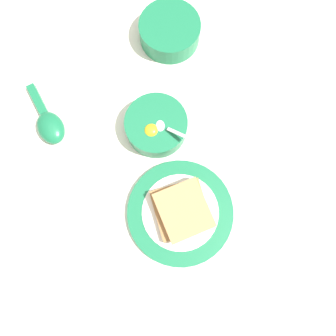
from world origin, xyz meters
TOP-DOWN VIEW (x-y plane):
  - ground_plane at (0.00, 0.00)m, footprint 3.00×3.00m
  - egg_bowl at (0.03, -0.01)m, footprint 0.13×0.13m
  - toast_plate at (0.22, 0.03)m, footprint 0.22×0.22m
  - toast_sandwich at (0.22, 0.03)m, footprint 0.13×0.13m
  - soup_spoon at (0.01, -0.24)m, footprint 0.16×0.10m
  - congee_bowl at (-0.19, 0.04)m, footprint 0.14×0.14m

SIDE VIEW (x-z plane):
  - ground_plane at x=0.00m, z-range 0.00..0.00m
  - toast_plate at x=0.22m, z-range 0.00..0.01m
  - soup_spoon at x=0.01m, z-range 0.00..0.03m
  - egg_bowl at x=0.03m, z-range -0.01..0.06m
  - congee_bowl at x=-0.19m, z-range 0.00..0.05m
  - toast_sandwich at x=0.22m, z-range 0.01..0.05m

